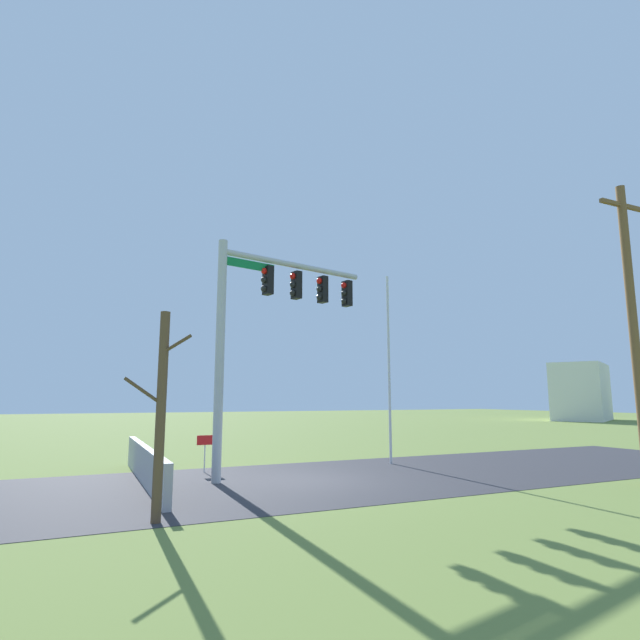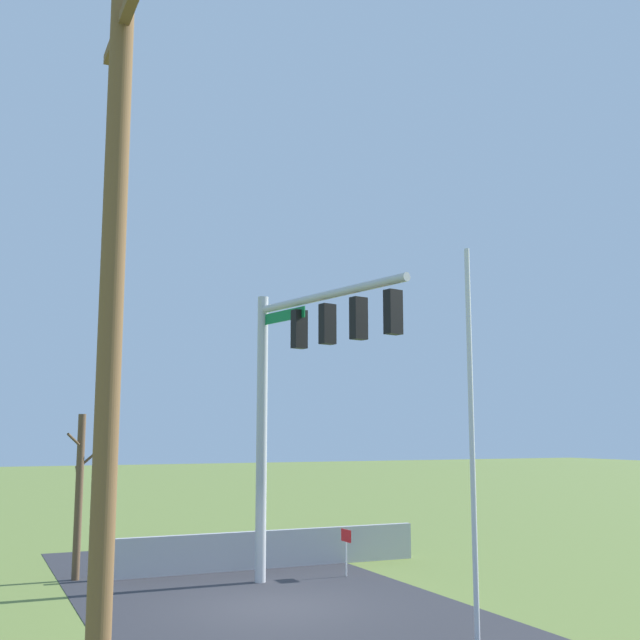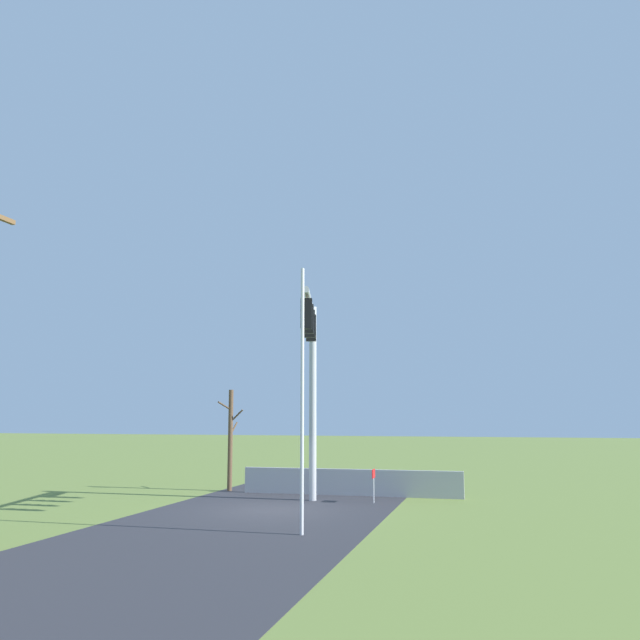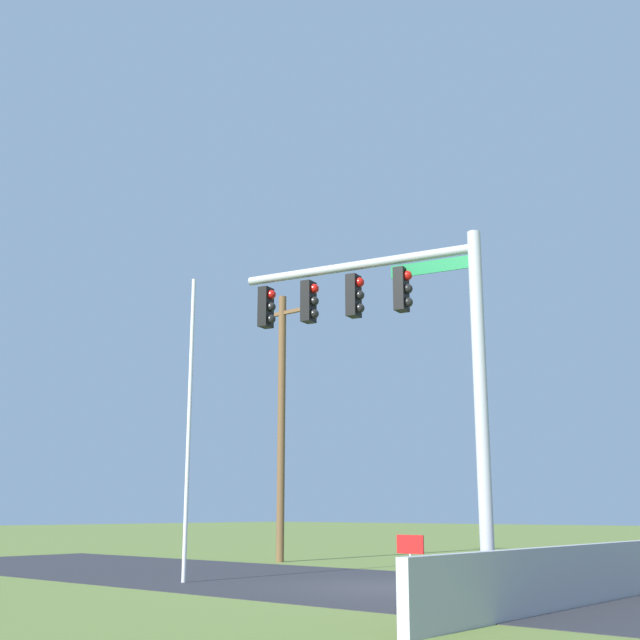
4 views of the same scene
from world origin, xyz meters
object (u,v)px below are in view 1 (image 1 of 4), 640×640
(bare_tree, at_px, (161,411))
(distant_building, at_px, (581,392))
(signal_mast, at_px, (268,312))
(utility_pole, at_px, (633,324))
(flagpole, at_px, (389,368))
(open_sign, at_px, (205,445))

(bare_tree, height_order, distant_building, distant_building)
(signal_mast, relative_size, utility_pole, 0.83)
(flagpole, relative_size, distant_building, 0.76)
(bare_tree, bearing_deg, distant_building, -149.78)
(open_sign, bearing_deg, bare_tree, 69.95)
(bare_tree, distance_m, open_sign, 7.16)
(utility_pole, height_order, open_sign, utility_pole)
(signal_mast, xyz_separation_m, distant_building, (-46.57, -24.78, -2.07))
(utility_pole, height_order, distant_building, utility_pole)
(bare_tree, bearing_deg, flagpole, -147.90)
(open_sign, bearing_deg, utility_pole, 143.24)
(flagpole, bearing_deg, utility_pole, 117.87)
(utility_pole, distance_m, open_sign, 13.98)
(signal_mast, distance_m, bare_tree, 6.80)
(utility_pole, distance_m, bare_tree, 13.51)
(flagpole, distance_m, bare_tree, 11.13)
(utility_pole, distance_m, distant_building, 48.42)
(utility_pole, height_order, bare_tree, utility_pole)
(flagpole, distance_m, open_sign, 7.49)
(signal_mast, distance_m, utility_pole, 11.13)
(flagpole, height_order, distant_building, flagpole)
(flagpole, height_order, utility_pole, utility_pole)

